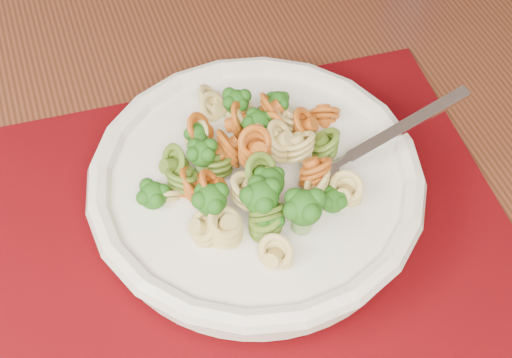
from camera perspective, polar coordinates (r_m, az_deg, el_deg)
dining_table at (r=0.75m, az=-8.58°, el=-5.08°), size 1.41×1.08×0.78m
placemat at (r=0.61m, az=-0.60°, el=-3.75°), size 0.51×0.45×0.00m
pasta_bowl at (r=0.59m, az=0.00°, el=-0.52°), size 0.28×0.28×0.05m
pasta_broccoli_heap at (r=0.58m, az=0.00°, el=0.36°), size 0.24×0.24×0.06m
fork at (r=0.58m, az=5.36°, el=0.48°), size 0.18×0.06×0.08m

